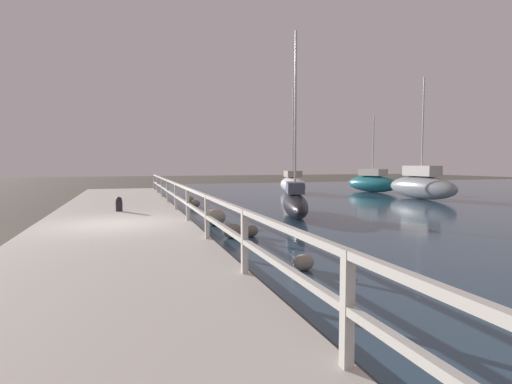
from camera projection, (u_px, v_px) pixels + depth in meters
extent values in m
plane|color=#4C473D|center=(115.00, 235.00, 12.13)|extent=(120.00, 120.00, 0.00)
cube|color=beige|center=(115.00, 229.00, 12.12)|extent=(4.62, 36.00, 0.35)
cube|color=beige|center=(347.00, 309.00, 3.53)|extent=(0.10, 0.10, 1.07)
cube|color=beige|center=(245.00, 241.00, 6.60)|extent=(0.10, 0.10, 1.07)
cube|color=beige|center=(207.00, 217.00, 9.68)|extent=(0.10, 0.10, 1.07)
cube|color=beige|center=(188.00, 204.00, 12.75)|extent=(0.10, 0.10, 1.07)
cube|color=beige|center=(176.00, 196.00, 15.83)|extent=(0.10, 0.10, 1.07)
cube|color=beige|center=(168.00, 191.00, 18.90)|extent=(0.10, 0.10, 1.07)
cube|color=beige|center=(162.00, 187.00, 21.97)|extent=(0.10, 0.10, 1.07)
cube|color=beige|center=(158.00, 184.00, 25.05)|extent=(0.10, 0.10, 1.07)
cube|color=beige|center=(154.00, 182.00, 28.12)|extent=(0.10, 0.10, 1.07)
cube|color=beige|center=(187.00, 189.00, 12.72)|extent=(0.09, 32.50, 0.08)
cube|color=beige|center=(188.00, 204.00, 12.75)|extent=(0.09, 32.50, 0.08)
ellipsoid|color=slate|center=(195.00, 204.00, 19.73)|extent=(0.51, 0.46, 0.39)
ellipsoid|color=gray|center=(190.00, 199.00, 22.72)|extent=(0.46, 0.41, 0.34)
ellipsoid|color=gray|center=(304.00, 262.00, 8.10)|extent=(0.43, 0.39, 0.32)
ellipsoid|color=gray|center=(215.00, 217.00, 13.99)|extent=(0.78, 0.70, 0.58)
ellipsoid|color=slate|center=(232.00, 231.00, 11.62)|extent=(0.57, 0.52, 0.43)
ellipsoid|color=#666056|center=(250.00, 231.00, 11.81)|extent=(0.48, 0.43, 0.36)
cylinder|color=black|center=(119.00, 206.00, 15.26)|extent=(0.25, 0.25, 0.40)
sphere|color=black|center=(119.00, 200.00, 15.24)|extent=(0.23, 0.23, 0.23)
ellipsoid|color=gray|center=(421.00, 188.00, 24.37)|extent=(1.46, 5.54, 1.41)
cube|color=beige|center=(422.00, 171.00, 24.30)|extent=(1.00, 2.38, 0.63)
cylinder|color=silver|center=(423.00, 127.00, 24.11)|extent=(0.09, 0.09, 5.93)
ellipsoid|color=black|center=(295.00, 205.00, 16.42)|extent=(2.61, 5.36, 0.95)
cube|color=#4C566B|center=(295.00, 188.00, 16.37)|extent=(1.12, 1.66, 0.46)
cylinder|color=silver|center=(295.00, 113.00, 16.16)|extent=(0.09, 0.09, 6.52)
ellipsoid|color=white|center=(293.00, 185.00, 29.21)|extent=(2.63, 5.89, 1.20)
cube|color=#9E937F|center=(293.00, 174.00, 29.15)|extent=(1.38, 1.89, 0.45)
cylinder|color=silver|center=(293.00, 133.00, 28.94)|extent=(0.09, 0.09, 6.36)
ellipsoid|color=#1E707A|center=(373.00, 184.00, 30.44)|extent=(2.81, 4.89, 1.25)
cube|color=beige|center=(373.00, 172.00, 30.38)|extent=(1.60, 2.18, 0.51)
cylinder|color=silver|center=(373.00, 146.00, 30.24)|extent=(0.09, 0.09, 4.54)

